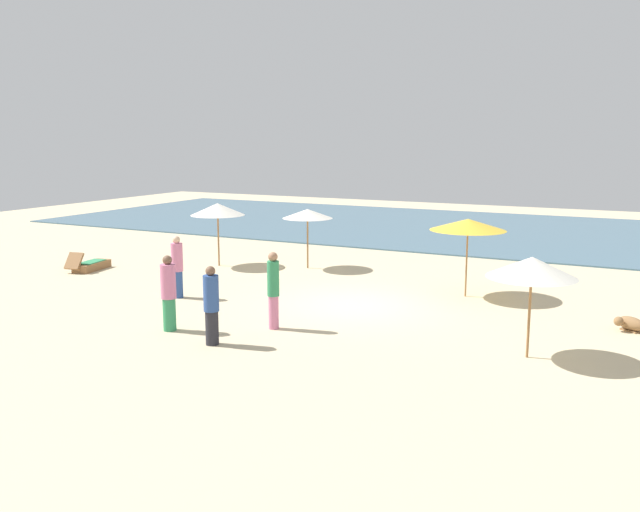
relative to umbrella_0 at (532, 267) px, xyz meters
name	(u,v)px	position (x,y,z in m)	size (l,w,h in m)	color
ground_plane	(357,305)	(-5.14, 2.53, -1.98)	(60.00, 60.00, 0.00)	beige
ocean_water	(492,231)	(-5.14, 19.53, -1.95)	(48.00, 16.00, 0.06)	#476B7F
umbrella_0	(532,267)	(0.00, 0.00, 0.00)	(1.91, 1.91, 2.21)	olive
umbrella_1	(218,209)	(-12.08, 5.63, 0.11)	(1.98, 1.98, 2.32)	olive
umbrella_2	(308,214)	(-8.94, 6.72, 0.00)	(1.81, 1.81, 2.15)	olive
umbrella_4	(468,225)	(-2.67, 4.97, 0.18)	(2.24, 2.24, 2.33)	olive
lounger_1	(90,265)	(-15.70, 2.84, -1.81)	(0.86, 1.75, 0.71)	olive
person_1	(177,267)	(-10.23, 0.96, -1.05)	(0.47, 0.47, 1.85)	#2D4C8C
person_3	(273,289)	(-6.02, -0.58, -0.98)	(0.30, 0.30, 1.93)	#D17299
person_4	(169,293)	(-8.22, -1.88, -1.04)	(0.42, 0.42, 1.88)	#338C59
person_5	(211,305)	(-6.62, -2.33, -1.06)	(0.49, 0.49, 1.83)	#26262D
dog	(629,323)	(1.87, 3.17, -1.79)	(0.79, 0.69, 0.38)	olive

